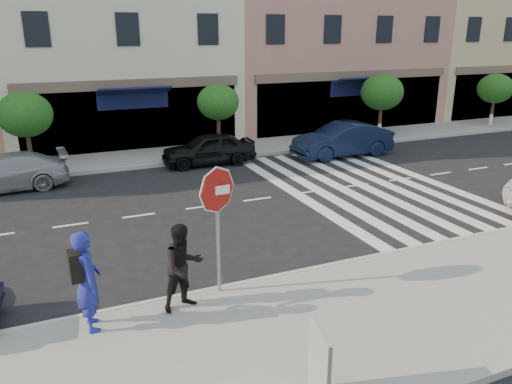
# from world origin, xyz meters

# --- Properties ---
(ground) EXTENTS (120.00, 120.00, 0.00)m
(ground) POSITION_xyz_m (0.00, 0.00, 0.00)
(ground) COLOR black
(ground) RESTS_ON ground
(sidewalk_near) EXTENTS (60.00, 4.50, 0.15)m
(sidewalk_near) POSITION_xyz_m (0.00, -3.75, 0.07)
(sidewalk_near) COLOR gray
(sidewalk_near) RESTS_ON ground
(sidewalk_far) EXTENTS (60.00, 3.00, 0.15)m
(sidewalk_far) POSITION_xyz_m (0.00, 11.00, 0.07)
(sidewalk_far) COLOR gray
(sidewalk_far) RESTS_ON ground
(building_centre) EXTENTS (11.00, 9.00, 11.00)m
(building_centre) POSITION_xyz_m (-0.50, 17.00, 5.50)
(building_centre) COLOR beige
(building_centre) RESTS_ON ground
(building_east_mid) EXTENTS (13.00, 9.00, 13.00)m
(building_east_mid) POSITION_xyz_m (11.50, 17.00, 6.50)
(building_east_mid) COLOR tan
(building_east_mid) RESTS_ON ground
(building_east_far) EXTENTS (12.00, 9.00, 12.00)m
(building_east_far) POSITION_xyz_m (24.00, 17.00, 6.00)
(building_east_far) COLOR #D5BA88
(building_east_far) RESTS_ON ground
(street_tree_wb) EXTENTS (2.10, 2.10, 3.06)m
(street_tree_wb) POSITION_xyz_m (-5.00, 10.80, 2.31)
(street_tree_wb) COLOR #473323
(street_tree_wb) RESTS_ON sidewalk_far
(street_tree_c) EXTENTS (1.90, 1.90, 3.04)m
(street_tree_c) POSITION_xyz_m (3.00, 10.80, 2.36)
(street_tree_c) COLOR #473323
(street_tree_c) RESTS_ON sidewalk_far
(street_tree_ea) EXTENTS (2.20, 2.20, 3.19)m
(street_tree_ea) POSITION_xyz_m (12.00, 10.80, 2.39)
(street_tree_ea) COLOR #473323
(street_tree_ea) RESTS_ON sidewalk_far
(street_tree_eb) EXTENTS (2.00, 2.00, 2.94)m
(street_tree_eb) POSITION_xyz_m (20.00, 10.80, 2.22)
(street_tree_eb) COLOR #473323
(street_tree_eb) RESTS_ON sidewalk_far
(stop_sign) EXTENTS (0.98, 0.13, 2.77)m
(stop_sign) POSITION_xyz_m (-1.33, -1.67, 2.14)
(stop_sign) COLOR gray
(stop_sign) RESTS_ON sidewalk_near
(photographer) EXTENTS (0.51, 0.74, 1.94)m
(photographer) POSITION_xyz_m (-3.97, -2.00, 1.12)
(photographer) COLOR navy
(photographer) RESTS_ON sidewalk_near
(walker) EXTENTS (1.00, 0.87, 1.78)m
(walker) POSITION_xyz_m (-2.18, -2.00, 1.04)
(walker) COLOR black
(walker) RESTS_ON sidewalk_near
(poster_board) EXTENTS (0.37, 0.86, 1.33)m
(poster_board) POSITION_xyz_m (-1.12, -5.50, 0.80)
(poster_board) COLOR beige
(poster_board) RESTS_ON sidewalk_near
(car_far_left) EXTENTS (4.51, 1.98, 1.29)m
(car_far_left) POSITION_xyz_m (-5.93, 8.51, 0.64)
(car_far_left) COLOR #96969B
(car_far_left) RESTS_ON ground
(car_far_mid) EXTENTS (4.01, 1.74, 1.35)m
(car_far_mid) POSITION_xyz_m (1.94, 9.10, 0.67)
(car_far_mid) COLOR black
(car_far_mid) RESTS_ON ground
(car_far_right) EXTENTS (4.62, 1.66, 1.51)m
(car_far_right) POSITION_xyz_m (7.95, 8.08, 0.76)
(car_far_right) COLOR black
(car_far_right) RESTS_ON ground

